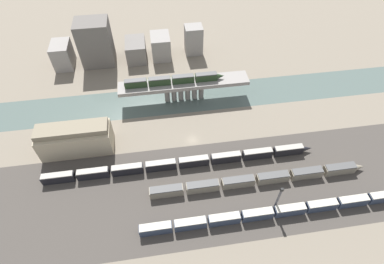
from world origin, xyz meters
The scene contains 15 objects.
ground_plane centered at (0.00, 0.00, 0.00)m, with size 400.00×400.00×0.00m, color #756B5B.
railbed_yard centered at (0.00, -24.00, 0.00)m, with size 280.00×42.00×0.01m, color #423D38.
river_water centered at (0.00, 25.82, 0.00)m, with size 320.00×19.12×0.01m, color #4C5B56.
bridge centered at (0.00, 25.82, 8.01)m, with size 58.75×8.59×10.07m.
train_on_bridge centered at (-4.39, 25.82, 11.79)m, with size 44.50×2.82×3.54m.
train_yard_near centered at (23.51, -37.10, 1.92)m, with size 94.11×2.84×3.90m.
train_yard_mid centered at (21.46, -23.75, 1.88)m, with size 81.65×3.18×3.83m.
train_yard_far centered at (-6.41, -12.43, 2.01)m, with size 104.26×2.61×4.07m.
warehouse_building centered at (-45.95, 2.16, 6.13)m, with size 27.67×10.53×12.90m.
signal_tower centered at (23.48, -34.98, 6.78)m, with size 1.00×0.78×13.40m.
city_block_far_left centered at (-58.68, 61.10, 6.37)m, with size 9.09×13.08×12.74m, color gray.
city_block_left centered at (-40.84, 61.57, 11.62)m, with size 16.34×13.18×23.25m, color #605B56.
city_block_center centered at (-21.22, 62.08, 5.11)m, with size 10.35×15.17×10.22m, color slate.
city_block_right centered at (-7.96, 61.85, 6.24)m, with size 9.90×12.91×12.49m, color gray.
city_block_far_right centered at (10.00, 63.04, 7.79)m, with size 9.24×8.03×15.57m, color gray.
Camera 1 is at (-11.76, -79.15, 95.69)m, focal length 28.00 mm.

